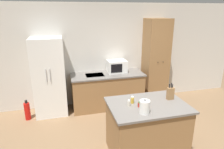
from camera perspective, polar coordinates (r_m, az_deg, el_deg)
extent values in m
cube|color=beige|center=(5.32, 0.79, 5.81)|extent=(7.20, 0.06, 2.60)
cube|color=white|center=(4.90, -17.47, -0.70)|extent=(0.72, 0.65, 1.84)
cylinder|color=silver|center=(4.54, -18.29, -0.29)|extent=(0.02, 0.02, 0.30)
cylinder|color=silver|center=(4.53, -17.29, -0.22)|extent=(0.02, 0.02, 0.30)
cube|color=olive|center=(5.17, -1.29, -4.71)|extent=(1.79, 0.68, 0.85)
cube|color=slate|center=(5.01, -1.33, -0.02)|extent=(1.83, 0.72, 0.03)
cube|color=#9EA0A3|center=(4.95, -4.95, -0.18)|extent=(0.44, 0.34, 0.01)
cube|color=olive|center=(5.47, 12.32, 3.71)|extent=(0.59, 0.53, 2.22)
sphere|color=black|center=(5.19, 13.02, 3.40)|extent=(0.02, 0.02, 0.02)
sphere|color=black|center=(5.25, 14.40, 3.48)|extent=(0.02, 0.02, 0.02)
cube|color=olive|center=(3.62, 9.75, -15.22)|extent=(1.23, 0.86, 0.90)
cube|color=slate|center=(3.39, 10.17, -8.58)|extent=(1.29, 0.92, 0.03)
cube|color=white|center=(5.14, 1.33, 2.41)|extent=(0.48, 0.40, 0.30)
cube|color=black|center=(4.94, 1.34, 1.76)|extent=(0.29, 0.01, 0.21)
cube|color=olive|center=(3.60, 16.33, -5.26)|extent=(0.12, 0.07, 0.21)
cylinder|color=black|center=(3.53, 16.10, -3.18)|extent=(0.02, 0.02, 0.08)
cylinder|color=black|center=(3.54, 16.60, -3.04)|extent=(0.02, 0.02, 0.09)
cylinder|color=black|center=(3.57, 16.90, -3.15)|extent=(0.02, 0.02, 0.06)
cylinder|color=beige|center=(3.26, 4.83, -8.25)|extent=(0.04, 0.04, 0.09)
cylinder|color=silver|center=(3.24, 4.85, -7.40)|extent=(0.03, 0.03, 0.02)
cylinder|color=#B2281E|center=(3.26, 7.93, -8.57)|extent=(0.06, 0.06, 0.07)
cylinder|color=#286628|center=(3.24, 7.96, -7.91)|extent=(0.05, 0.05, 0.01)
cylinder|color=gold|center=(3.36, 5.83, -7.36)|extent=(0.05, 0.05, 0.10)
cylinder|color=silver|center=(3.33, 5.86, -6.41)|extent=(0.04, 0.04, 0.02)
cylinder|color=white|center=(3.06, 9.30, -9.12)|extent=(0.16, 0.16, 0.20)
sphere|color=#262628|center=(3.01, 9.41, -7.18)|extent=(0.02, 0.02, 0.02)
cylinder|color=red|center=(5.04, -23.03, -9.64)|extent=(0.13, 0.13, 0.41)
cylinder|color=black|center=(4.94, -23.36, -7.16)|extent=(0.06, 0.06, 0.07)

